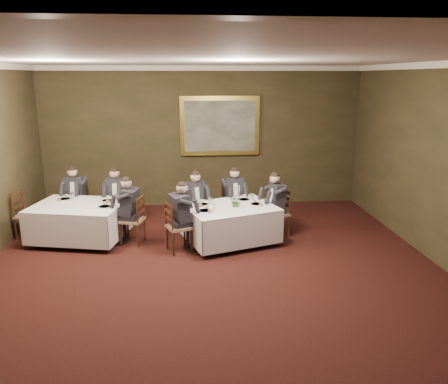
{
  "coord_description": "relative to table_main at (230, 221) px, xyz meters",
  "views": [
    {
      "loc": [
        -0.39,
        -6.03,
        3.25
      ],
      "look_at": [
        0.28,
        1.84,
        1.15
      ],
      "focal_mm": 35.0,
      "sensor_mm": 36.0,
      "label": 1
    }
  ],
  "objects": [
    {
      "name": "ground",
      "position": [
        -0.43,
        -2.18,
        -0.45
      ],
      "size": [
        10.0,
        10.0,
        0.0
      ],
      "primitive_type": "plane",
      "color": "black",
      "rests_on": "ground"
    },
    {
      "name": "ceiling",
      "position": [
        -0.43,
        -2.18,
        3.05
      ],
      "size": [
        8.0,
        10.0,
        0.1
      ],
      "primitive_type": "cube",
      "color": "silver",
      "rests_on": "back_wall"
    },
    {
      "name": "back_wall",
      "position": [
        -0.43,
        2.82,
        1.3
      ],
      "size": [
        8.0,
        0.1,
        3.5
      ],
      "primitive_type": "cube",
      "color": "#2D2916",
      "rests_on": "ground"
    },
    {
      "name": "crown_molding",
      "position": [
        -0.43,
        -2.18,
        2.99
      ],
      "size": [
        8.0,
        10.0,
        0.12
      ],
      "color": "white",
      "rests_on": "back_wall"
    },
    {
      "name": "table_main",
      "position": [
        0.0,
        0.0,
        0.0
      ],
      "size": [
        2.04,
        1.78,
        0.67
      ],
      "rotation": [
        0.0,
        0.0,
        0.32
      ],
      "color": "black",
      "rests_on": "ground"
    },
    {
      "name": "table_second",
      "position": [
        -3.03,
        0.39,
        0.0
      ],
      "size": [
        2.02,
        1.7,
        0.67
      ],
      "rotation": [
        0.0,
        0.0,
        -0.22
      ],
      "color": "black",
      "rests_on": "ground"
    },
    {
      "name": "chair_main_backleft",
      "position": [
        -0.72,
        0.69,
        -0.17
      ],
      "size": [
        0.59,
        0.58,
        1.0
      ],
      "rotation": [
        0.0,
        0.0,
        3.65
      ],
      "color": "#8C6647",
      "rests_on": "ground"
    },
    {
      "name": "diner_main_backleft",
      "position": [
        -0.71,
        0.68,
        0.06
      ],
      "size": [
        0.58,
        0.61,
        1.35
      ],
      "rotation": [
        0.0,
        0.0,
        3.65
      ],
      "color": "black",
      "rests_on": "chair_main_backleft"
    },
    {
      "name": "chair_main_backright",
      "position": [
        0.16,
        0.98,
        -0.17
      ],
      "size": [
        0.53,
        0.51,
        1.0
      ],
      "rotation": [
        0.0,
        0.0,
        3.38
      ],
      "color": "#8C6647",
      "rests_on": "ground"
    },
    {
      "name": "diner_main_backright",
      "position": [
        0.16,
        0.97,
        0.06
      ],
      "size": [
        0.5,
        0.56,
        1.35
      ],
      "rotation": [
        0.0,
        0.0,
        3.38
      ],
      "color": "black",
      "rests_on": "chair_main_backright"
    },
    {
      "name": "chair_main_endleft",
      "position": [
        -1.03,
        -0.35,
        -0.17
      ],
      "size": [
        0.55,
        0.56,
        1.0
      ],
      "rotation": [
        0.0,
        0.0,
        -1.2
      ],
      "color": "#8C6647",
      "rests_on": "ground"
    },
    {
      "name": "diner_main_endleft",
      "position": [
        -1.02,
        -0.34,
        0.06
      ],
      "size": [
        0.59,
        0.55,
        1.35
      ],
      "rotation": [
        0.0,
        0.0,
        -1.2
      ],
      "color": "black",
      "rests_on": "chair_main_endleft"
    },
    {
      "name": "chair_main_endright",
      "position": [
        1.03,
        0.34,
        -0.17
      ],
      "size": [
        0.51,
        0.53,
        1.0
      ],
      "rotation": [
        0.0,
        0.0,
        1.82
      ],
      "color": "#8C6647",
      "rests_on": "ground"
    },
    {
      "name": "diner_main_endright",
      "position": [
        1.02,
        0.34,
        0.06
      ],
      "size": [
        0.56,
        0.51,
        1.35
      ],
      "rotation": [
        0.0,
        0.0,
        1.82
      ],
      "color": "black",
      "rests_on": "chair_main_endright"
    },
    {
      "name": "chair_sec_backleft",
      "position": [
        -3.3,
        1.38,
        -0.17
      ],
      "size": [
        0.52,
        0.51,
        1.0
      ],
      "rotation": [
        0.0,
        0.0,
        2.92
      ],
      "color": "#8C6647",
      "rests_on": "ground"
    },
    {
      "name": "diner_sec_backleft",
      "position": [
        -3.31,
        1.37,
        0.06
      ],
      "size": [
        0.5,
        0.56,
        1.35
      ],
      "rotation": [
        0.0,
        0.0,
        2.92
      ],
      "color": "black",
      "rests_on": "chair_sec_backleft"
    },
    {
      "name": "chair_sec_backright",
      "position": [
        -2.37,
        1.17,
        -0.17
      ],
      "size": [
        0.51,
        0.5,
        1.0
      ],
      "rotation": [
        0.0,
        0.0,
        2.94
      ],
      "color": "#8C6647",
      "rests_on": "ground"
    },
    {
      "name": "diner_sec_backright",
      "position": [
        -2.38,
        1.16,
        0.06
      ],
      "size": [
        0.49,
        0.55,
        1.35
      ],
      "rotation": [
        0.0,
        0.0,
        2.94
      ],
      "color": "black",
      "rests_on": "chair_sec_backright"
    },
    {
      "name": "chair_sec_endright",
      "position": [
        -1.94,
        0.15,
        -0.17
      ],
      "size": [
        0.52,
        0.53,
        1.0
      ],
      "rotation": [
        0.0,
        0.0,
        1.31
      ],
      "color": "#8C6647",
      "rests_on": "ground"
    },
    {
      "name": "diner_sec_endright",
      "position": [
        -1.95,
        0.15,
        0.06
      ],
      "size": [
        0.57,
        0.51,
        1.35
      ],
      "rotation": [
        0.0,
        0.0,
        1.31
      ],
      "color": "black",
      "rests_on": "chair_sec_endright"
    },
    {
      "name": "chair_sec_endleft",
      "position": [
        -4.13,
        0.63,
        -0.17
      ],
      "size": [
        0.5,
        0.52,
        1.0
      ],
      "rotation": [
        0.0,
        0.0,
        -1.77
      ],
      "color": "#8C6647",
      "rests_on": "ground"
    },
    {
      "name": "centerpiece",
      "position": [
        0.1,
        -0.04,
        0.44
      ],
      "size": [
        0.22,
        0.19,
        0.25
      ],
      "primitive_type": "imported",
      "rotation": [
        0.0,
        0.0,
        -0.0
      ],
      "color": "#2D5926",
      "rests_on": "table_main"
    },
    {
      "name": "candlestick",
      "position": [
        0.18,
        0.09,
        0.47
      ],
      "size": [
        0.06,
        0.06,
        0.41
      ],
      "color": "gold",
      "rests_on": "table_main"
    },
    {
      "name": "place_setting_table_main",
      "position": [
        -0.5,
        0.22,
        0.35
      ],
      "size": [
        0.33,
        0.31,
        0.14
      ],
      "color": "white",
      "rests_on": "table_main"
    },
    {
      "name": "place_setting_table_second",
      "position": [
        -3.37,
        0.88,
        0.35
      ],
      "size": [
        0.33,
        0.31,
        0.14
      ],
      "color": "white",
      "rests_on": "table_second"
    },
    {
      "name": "painting",
      "position": [
        0.0,
        2.76,
        1.59
      ],
      "size": [
        1.99,
        0.09,
        1.48
      ],
      "color": "gold",
      "rests_on": "back_wall"
    }
  ]
}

